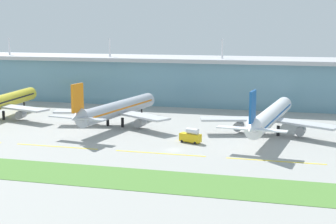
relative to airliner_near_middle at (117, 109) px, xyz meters
name	(u,v)px	position (x,y,z in m)	size (l,w,h in m)	color
ground_plane	(174,150)	(30.62, -31.73, -6.45)	(600.00, 600.00, 0.00)	#9E9E99
terminal_building	(224,81)	(30.62, 63.90, 5.05)	(288.00, 34.00, 31.59)	#6693A8
airliner_near_middle	(117,109)	(0.00, 0.00, 0.00)	(48.22, 61.64, 18.90)	#ADB2BC
airliner_far_middle	(270,116)	(57.39, -0.60, 0.01)	(48.48, 67.73, 18.90)	white
taxiway_stripe_mid_west	(57,147)	(-6.38, -36.99, -6.43)	(28.00, 0.70, 0.04)	yellow
taxiway_stripe_centre	(160,153)	(27.62, -36.99, -6.43)	(28.00, 0.70, 0.04)	yellow
taxiway_stripe_mid_east	(275,161)	(61.62, -36.99, -6.43)	(28.00, 0.70, 0.04)	yellow
grass_verge	(142,180)	(30.62, -63.75, -6.40)	(300.00, 18.00, 0.10)	#518438
fuel_truck	(191,136)	(33.48, -20.76, -4.18)	(7.65, 4.81, 4.95)	gold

